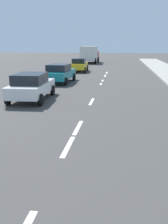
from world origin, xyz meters
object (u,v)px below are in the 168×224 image
(parked_car_white, at_px, (31,86))
(parked_car_yellow, at_px, (79,65))
(parked_car_teal, at_px, (59,73))
(delivery_truck, at_px, (90,54))

(parked_car_white, xyz_separation_m, parked_car_yellow, (0.27, 15.97, -0.01))
(parked_car_teal, height_order, parked_car_yellow, same)
(parked_car_teal, bearing_deg, delivery_truck, 93.04)
(parked_car_yellow, height_order, delivery_truck, delivery_truck)
(parked_car_white, bearing_deg, parked_car_yellow, 86.73)
(parked_car_teal, height_order, delivery_truck, delivery_truck)
(parked_car_white, relative_size, parked_car_teal, 1.00)
(parked_car_white, xyz_separation_m, parked_car_teal, (0.02, 7.01, -0.00))
(parked_car_teal, xyz_separation_m, parked_car_yellow, (0.25, 8.97, -0.01))
(parked_car_white, bearing_deg, parked_car_teal, 87.53)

